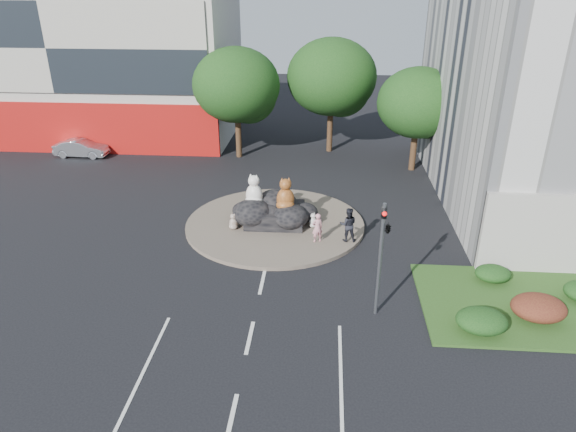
% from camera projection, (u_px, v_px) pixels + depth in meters
% --- Properties ---
extents(ground, '(120.00, 120.00, 0.00)m').
position_uv_depth(ground, '(250.00, 338.00, 19.94)').
color(ground, black).
rests_on(ground, ground).
extents(roundabout_island, '(10.00, 10.00, 0.20)m').
position_uv_depth(roundabout_island, '(275.00, 224.00, 28.94)').
color(roundabout_island, brown).
rests_on(roundabout_island, ground).
extents(rock_plinth, '(3.20, 2.60, 0.90)m').
position_uv_depth(rock_plinth, '(275.00, 215.00, 28.70)').
color(rock_plinth, black).
rests_on(rock_plinth, roundabout_island).
extents(shophouse_block, '(25.20, 12.30, 17.40)m').
position_uv_depth(shophouse_block, '(85.00, 62.00, 43.79)').
color(shophouse_block, '#B9B8A7').
rests_on(shophouse_block, ground).
extents(grass_verge, '(10.00, 6.00, 0.12)m').
position_uv_depth(grass_verge, '(539.00, 305.00, 21.80)').
color(grass_verge, '#2A4A18').
rests_on(grass_verge, ground).
extents(tree_left, '(6.46, 6.46, 8.27)m').
position_uv_depth(tree_left, '(238.00, 89.00, 37.93)').
color(tree_left, '#382314').
rests_on(tree_left, ground).
extents(tree_mid, '(6.84, 6.84, 8.76)m').
position_uv_depth(tree_mid, '(332.00, 81.00, 39.13)').
color(tree_mid, '#382314').
rests_on(tree_mid, ground).
extents(tree_right, '(5.70, 5.70, 7.30)m').
position_uv_depth(tree_right, '(419.00, 106.00, 35.49)').
color(tree_right, '#382314').
rests_on(tree_right, ground).
extents(hedge_near_green, '(2.00, 1.60, 0.90)m').
position_uv_depth(hedge_near_green, '(482.00, 321.00, 19.99)').
color(hedge_near_green, '#133812').
rests_on(hedge_near_green, grass_verge).
extents(hedge_red, '(2.20, 1.76, 0.99)m').
position_uv_depth(hedge_red, '(539.00, 308.00, 20.70)').
color(hedge_red, '#491513').
rests_on(hedge_red, grass_verge).
extents(hedge_back_green, '(1.60, 1.28, 0.72)m').
position_uv_depth(hedge_back_green, '(493.00, 273.00, 23.36)').
color(hedge_back_green, '#133812').
rests_on(hedge_back_green, grass_verge).
extents(traffic_light, '(0.44, 1.24, 5.00)m').
position_uv_depth(traffic_light, '(384.00, 236.00, 19.87)').
color(traffic_light, '#595B60').
rests_on(traffic_light, ground).
extents(street_lamp, '(2.34, 0.22, 8.06)m').
position_uv_depth(street_lamp, '(538.00, 167.00, 24.37)').
color(street_lamp, '#595B60').
rests_on(street_lamp, ground).
extents(cat_white, '(1.40, 1.32, 1.85)m').
position_uv_depth(cat_white, '(254.00, 190.00, 28.44)').
color(cat_white, silver).
rests_on(cat_white, rock_plinth).
extents(cat_tabby, '(1.30, 1.18, 1.88)m').
position_uv_depth(cat_tabby, '(286.00, 194.00, 27.91)').
color(cat_tabby, '#B06D24').
rests_on(cat_tabby, rock_plinth).
extents(kitten_calico, '(0.65, 0.60, 0.91)m').
position_uv_depth(kitten_calico, '(233.00, 221.00, 27.99)').
color(kitten_calico, beige).
rests_on(kitten_calico, roundabout_island).
extents(kitten_white, '(0.67, 0.67, 0.85)m').
position_uv_depth(kitten_white, '(313.00, 220.00, 28.18)').
color(kitten_white, silver).
rests_on(kitten_white, roundabout_island).
extents(pedestrian_pink, '(0.68, 0.57, 1.59)m').
position_uv_depth(pedestrian_pink, '(317.00, 228.00, 26.46)').
color(pedestrian_pink, pink).
rests_on(pedestrian_pink, roundabout_island).
extents(pedestrian_dark, '(0.91, 0.71, 1.85)m').
position_uv_depth(pedestrian_dark, '(348.00, 225.00, 26.49)').
color(pedestrian_dark, black).
rests_on(pedestrian_dark, roundabout_island).
extents(parked_car, '(4.13, 1.53, 1.35)m').
position_uv_depth(parked_car, '(81.00, 148.00, 39.80)').
color(parked_car, '#B7B9BF').
rests_on(parked_car, ground).
extents(litter_bin, '(0.59, 0.59, 0.75)m').
position_uv_depth(litter_bin, '(480.00, 320.00, 20.17)').
color(litter_bin, black).
rests_on(litter_bin, grass_verge).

